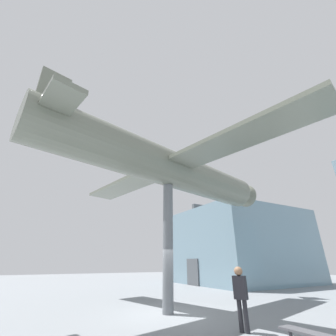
% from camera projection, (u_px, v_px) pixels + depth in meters
% --- Properties ---
extents(ground_plane, '(80.00, 80.00, 0.00)m').
position_uv_depth(ground_plane, '(168.00, 314.00, 9.22)').
color(ground_plane, gray).
extents(glass_pavilion_left, '(11.78, 11.95, 7.71)m').
position_uv_depth(glass_pavilion_left, '(237.00, 247.00, 24.75)').
color(glass_pavilion_left, '#7593A3').
rests_on(glass_pavilion_left, ground_plane).
extents(support_pylon_central, '(0.47, 0.47, 5.58)m').
position_uv_depth(support_pylon_central, '(168.00, 243.00, 10.31)').
color(support_pylon_central, slate).
rests_on(support_pylon_central, ground_plane).
extents(suspended_airplane, '(14.99, 14.95, 3.29)m').
position_uv_depth(suspended_airplane, '(171.00, 169.00, 11.92)').
color(suspended_airplane, slate).
rests_on(suspended_airplane, support_pylon_central).
extents(visitor_person, '(0.46, 0.37, 1.84)m').
position_uv_depth(visitor_person, '(241.00, 293.00, 7.18)').
color(visitor_person, '#232328').
rests_on(visitor_person, ground_plane).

